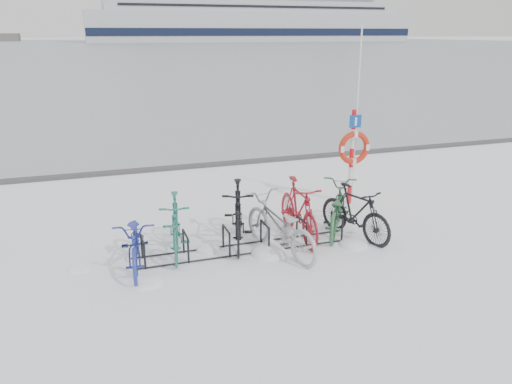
{
  "coord_description": "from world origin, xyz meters",
  "views": [
    {
      "loc": [
        -2.44,
        -7.84,
        3.71
      ],
      "look_at": [
        0.39,
        0.6,
        0.86
      ],
      "focal_mm": 35.0,
      "sensor_mm": 36.0,
      "label": 1
    }
  ],
  "objects": [
    {
      "name": "bike_3",
      "position": [
        0.53,
        -0.28,
        0.52
      ],
      "size": [
        1.2,
        2.11,
        1.05
      ],
      "primitive_type": "imported",
      "rotation": [
        0.0,
        0.0,
        3.41
      ],
      "color": "#A5A9AD",
      "rests_on": "ground"
    },
    {
      "name": "bike_0",
      "position": [
        -1.92,
        -0.06,
        0.48
      ],
      "size": [
        0.81,
        1.87,
        0.95
      ],
      "primitive_type": "imported",
      "rotation": [
        0.0,
        0.0,
        -0.1
      ],
      "color": "#253196",
      "rests_on": "ground"
    },
    {
      "name": "bike_1",
      "position": [
        -1.19,
        0.31,
        0.53
      ],
      "size": [
        0.8,
        1.82,
        1.06
      ],
      "primitive_type": "imported",
      "rotation": [
        0.0,
        0.0,
        -0.18
      ],
      "color": "#21715C",
      "rests_on": "ground"
    },
    {
      "name": "bike_6",
      "position": [
        2.13,
        -0.08,
        0.52
      ],
      "size": [
        1.0,
        1.79,
        1.04
      ],
      "primitive_type": "imported",
      "rotation": [
        0.0,
        0.0,
        0.32
      ],
      "color": "black",
      "rests_on": "ground"
    },
    {
      "name": "ice_sheet",
      "position": [
        0.0,
        155.0,
        0.01
      ],
      "size": [
        400.0,
        298.0,
        0.02
      ],
      "primitive_type": "cube",
      "color": "#9BA6AF",
      "rests_on": "ground"
    },
    {
      "name": "bike_4",
      "position": [
        1.11,
        0.23,
        0.57
      ],
      "size": [
        0.62,
        1.93,
        1.15
      ],
      "primitive_type": "imported",
      "rotation": [
        0.0,
        0.0,
        -0.04
      ],
      "color": "maroon",
      "rests_on": "ground"
    },
    {
      "name": "bike_5",
      "position": [
        1.93,
        0.29,
        0.49
      ],
      "size": [
        1.57,
        1.93,
        0.98
      ],
      "primitive_type": "imported",
      "rotation": [
        0.0,
        0.0,
        2.57
      ],
      "color": "#2E653E",
      "rests_on": "ground"
    },
    {
      "name": "snow_drifts",
      "position": [
        0.28,
        -0.09,
        0.0
      ],
      "size": [
        6.11,
        1.88,
        0.23
      ],
      "color": "white",
      "rests_on": "ground"
    },
    {
      "name": "cruise_ferry",
      "position": [
        68.64,
        210.48,
        12.6
      ],
      "size": [
        140.75,
        26.54,
        46.25
      ],
      "color": "silver",
      "rests_on": "ground"
    },
    {
      "name": "lifebuoy_station",
      "position": [
        3.0,
        1.63,
        1.3
      ],
      "size": [
        0.75,
        0.22,
        3.87
      ],
      "color": "red",
      "rests_on": "ground"
    },
    {
      "name": "ground",
      "position": [
        0.0,
        0.0,
        0.0
      ],
      "size": [
        900.0,
        900.0,
        0.0
      ],
      "primitive_type": "plane",
      "color": "white",
      "rests_on": "ground"
    },
    {
      "name": "quay_edge",
      "position": [
        0.0,
        5.9,
        0.05
      ],
      "size": [
        400.0,
        0.25,
        0.1
      ],
      "primitive_type": "cube",
      "color": "#3F3F42",
      "rests_on": "ground"
    },
    {
      "name": "bike_rack",
      "position": [
        0.0,
        0.0,
        0.18
      ],
      "size": [
        4.0,
        0.48,
        0.46
      ],
      "color": "black",
      "rests_on": "ground"
    },
    {
      "name": "bike_2",
      "position": [
        -0.03,
        0.37,
        0.58
      ],
      "size": [
        1.06,
        2.0,
        1.16
      ],
      "primitive_type": "imported",
      "rotation": [
        0.0,
        0.0,
        -0.29
      ],
      "color": "black",
      "rests_on": "ground"
    }
  ]
}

